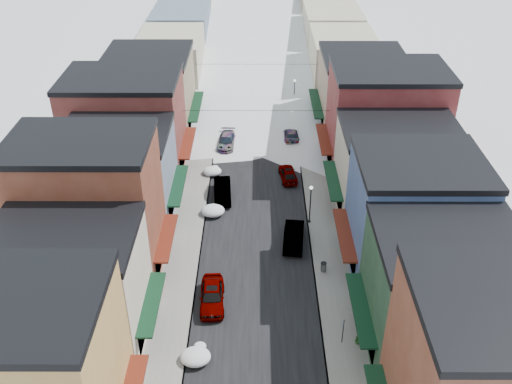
{
  "coord_description": "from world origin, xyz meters",
  "views": [
    {
      "loc": [
        0.1,
        -18.31,
        32.24
      ],
      "look_at": [
        0.0,
        28.46,
        2.78
      ],
      "focal_mm": 40.0,
      "sensor_mm": 36.0,
      "label": 1
    }
  ],
  "objects_px": {
    "car_silver_sedan": "(212,296)",
    "car_dark_hatch": "(222,191)",
    "trash_can": "(323,267)",
    "car_green_sedan": "(294,235)",
    "streetlamp_near": "(311,200)"
  },
  "relations": [
    {
      "from": "car_silver_sedan",
      "to": "streetlamp_near",
      "type": "distance_m",
      "value": 14.36
    },
    {
      "from": "car_silver_sedan",
      "to": "car_dark_hatch",
      "type": "relative_size",
      "value": 0.98
    },
    {
      "from": "streetlamp_near",
      "to": "car_green_sedan",
      "type": "bearing_deg",
      "value": -117.99
    },
    {
      "from": "car_dark_hatch",
      "to": "trash_can",
      "type": "distance_m",
      "value": 15.23
    },
    {
      "from": "car_green_sedan",
      "to": "trash_can",
      "type": "bearing_deg",
      "value": 124.89
    },
    {
      "from": "car_silver_sedan",
      "to": "car_green_sedan",
      "type": "xyz_separation_m",
      "value": [
        7.0,
        8.06,
        0.02
      ]
    },
    {
      "from": "car_silver_sedan",
      "to": "trash_can",
      "type": "height_order",
      "value": "car_silver_sedan"
    },
    {
      "from": "car_green_sedan",
      "to": "streetlamp_near",
      "type": "distance_m",
      "value": 4.08
    },
    {
      "from": "car_silver_sedan",
      "to": "trash_can",
      "type": "xyz_separation_m",
      "value": [
        9.35,
        3.88,
        -0.23
      ]
    },
    {
      "from": "car_dark_hatch",
      "to": "trash_can",
      "type": "bearing_deg",
      "value": -56.33
    },
    {
      "from": "car_dark_hatch",
      "to": "streetlamp_near",
      "type": "relative_size",
      "value": 1.21
    },
    {
      "from": "streetlamp_near",
      "to": "car_dark_hatch",
      "type": "bearing_deg",
      "value": 151.92
    },
    {
      "from": "car_green_sedan",
      "to": "trash_can",
      "type": "distance_m",
      "value": 4.81
    },
    {
      "from": "trash_can",
      "to": "car_green_sedan",
      "type": "bearing_deg",
      "value": 119.27
    },
    {
      "from": "car_silver_sedan",
      "to": "car_dark_hatch",
      "type": "xyz_separation_m",
      "value": [
        0.0,
        15.9,
        -0.01
      ]
    }
  ]
}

